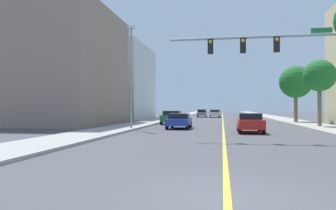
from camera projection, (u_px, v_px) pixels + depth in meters
ground at (223, 119)px, 47.91m from camera, size 192.00×192.00×0.00m
sidewalk_left at (166, 119)px, 49.35m from camera, size 3.47×168.00×0.15m
sidewalk_right at (283, 119)px, 46.46m from camera, size 3.47×168.00×0.15m
lane_marking_center at (223, 119)px, 47.91m from camera, size 0.16×144.00×0.01m
building_left_near at (62, 68)px, 34.45m from camera, size 10.73×14.05×12.16m
building_left_far at (114, 83)px, 50.68m from camera, size 10.47×14.07×11.39m
traffic_signal_mast at (292, 55)px, 17.67m from camera, size 10.55×0.36×6.05m
street_lamp at (131, 72)px, 26.19m from camera, size 0.56×0.28×8.34m
palm_mid at (319, 76)px, 28.80m from camera, size 2.87×2.87×5.98m
palm_far at (296, 82)px, 37.55m from camera, size 3.79×3.79×6.57m
car_gray at (202, 113)px, 58.96m from camera, size 1.94×4.64×1.42m
car_red at (250, 123)px, 23.21m from camera, size 1.83×3.89×1.40m
car_silver at (215, 113)px, 57.84m from camera, size 2.06×4.58×1.39m
car_green at (172, 117)px, 35.06m from camera, size 2.08×4.65×1.44m
car_blue at (179, 120)px, 27.54m from camera, size 1.94×4.01×1.30m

